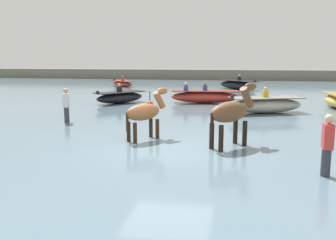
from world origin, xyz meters
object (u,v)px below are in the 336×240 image
horse_lead_bay (231,114)px  horse_trailing_chestnut (145,113)px  boat_near_port (266,105)px  channel_buoy (150,104)px  boat_distant_west (205,97)px  boat_far_inshore (122,84)px  person_onlooker_right (66,107)px  boat_mid_channel (120,97)px  boat_far_offshore (238,85)px  person_onlooker_left (327,149)px

horse_lead_bay → horse_trailing_chestnut: bearing=170.6°
boat_near_port → channel_buoy: bearing=174.1°
boat_distant_west → boat_far_inshore: bearing=128.2°
person_onlooker_right → horse_lead_bay: bearing=-23.6°
boat_far_inshore → boat_mid_channel: size_ratio=0.86×
horse_trailing_chestnut → person_onlooker_right: (-3.87, 2.42, -0.24)m
boat_far_offshore → person_onlooker_right: (-6.78, -17.22, 0.23)m
horse_lead_bay → channel_buoy: size_ratio=2.43×
horse_trailing_chestnut → boat_mid_channel: size_ratio=0.60×
horse_trailing_chestnut → channel_buoy: 7.35m
person_onlooker_left → channel_buoy: (-6.33, 9.86, -0.41)m
horse_lead_bay → person_onlooker_left: 3.11m
boat_far_inshore → boat_distant_west: (8.49, -10.80, 0.09)m
boat_far_offshore → channel_buoy: bearing=-109.8°
horse_trailing_chestnut → horse_lead_bay: bearing=-9.4°
boat_near_port → boat_mid_channel: 8.30m
horse_lead_bay → person_onlooker_right: horse_lead_bay is taller
horse_trailing_chestnut → boat_far_inshore: (-7.46, 20.67, -0.57)m
boat_far_inshore → channel_buoy: bearing=-66.5°
boat_near_port → person_onlooker_right: person_onlooker_right is taller
boat_distant_west → boat_mid_channel: 4.90m
boat_near_port → boat_far_offshore: 13.14m
boat_far_inshore → boat_distant_west: 13.73m
channel_buoy → person_onlooker_left: bearing=-57.3°
boat_near_port → horse_lead_bay: bearing=-102.4°
horse_trailing_chestnut → boat_near_port: 7.79m
boat_distant_west → boat_mid_channel: (-4.80, -1.00, -0.03)m
boat_far_offshore → boat_distant_west: bearing=-100.9°
channel_buoy → boat_distant_west: bearing=46.3°
boat_far_offshore → person_onlooker_left: bearing=-85.3°
horse_lead_bay → boat_far_offshore: (0.25, 20.07, -0.60)m
boat_far_inshore → boat_far_offshore: (10.38, -1.04, 0.10)m
boat_mid_channel → boat_far_offshore: 12.66m
horse_lead_bay → boat_distant_west: (-1.63, 10.31, -0.61)m
boat_near_port → boat_far_offshore: bearing=95.6°
boat_distant_west → person_onlooker_right: bearing=-123.3°
horse_lead_bay → boat_far_offshore: size_ratio=0.54×
horse_trailing_chestnut → boat_distant_west: (1.03, 9.87, -0.48)m
boat_near_port → channel_buoy: 5.81m
boat_mid_channel → person_onlooker_left: person_onlooker_left is taller
person_onlooker_left → channel_buoy: 11.72m
boat_distant_west → person_onlooker_left: person_onlooker_left is taller
horse_lead_bay → horse_trailing_chestnut: 2.70m
boat_far_inshore → person_onlooker_left: size_ratio=1.65×
boat_mid_channel → channel_buoy: 2.80m
boat_far_inshore → person_onlooker_right: bearing=-78.9°
boat_mid_channel → horse_trailing_chestnut: bearing=-67.0°
horse_lead_bay → boat_far_inshore: size_ratio=0.78×
boat_mid_channel → boat_far_offshore: size_ratio=0.80×
boat_mid_channel → person_onlooker_left: 14.39m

